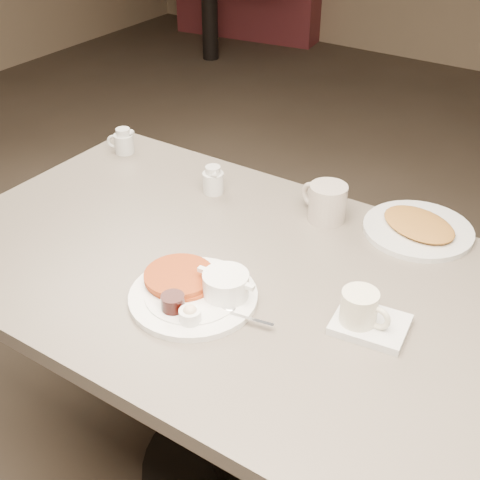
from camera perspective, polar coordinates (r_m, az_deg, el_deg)
The scene contains 8 objects.
diner_table at distance 1.63m, azimuth -0.39°, elevation -7.36°, with size 1.50×0.90×0.75m.
main_plate at distance 1.43m, azimuth -3.79°, elevation -4.42°, with size 0.35×0.30×0.07m.
coffee_mug_near at distance 1.36m, azimuth 10.53°, elevation -6.10°, with size 0.11×0.08×0.09m.
napkin at distance 1.38m, azimuth 11.41°, elevation -7.33°, with size 0.17×0.14×0.02m.
coffee_mug_far at distance 1.70m, azimuth 7.63°, elevation 3.32°, with size 0.15×0.12×0.10m.
creamer_left at distance 2.08m, azimuth -10.24°, elevation 8.53°, with size 0.09×0.07×0.08m.
creamer_right at distance 1.82m, azimuth -2.38°, elevation 5.28°, with size 0.08×0.08×0.08m.
hash_plate at distance 1.71m, azimuth 15.45°, elevation 1.04°, with size 0.37×0.37×0.04m.
Camera 1 is at (0.69, -1.02, 1.65)m, focal length 48.39 mm.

